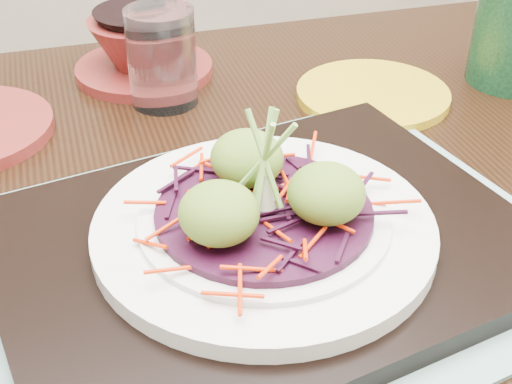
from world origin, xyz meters
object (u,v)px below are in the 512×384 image
object	(u,v)px
dining_table	(220,308)
serving_tray	(264,245)
yellow_plate	(373,94)
terracotta_bowl_set	(142,50)
water_glass	(162,57)
white_plate	(264,227)

from	to	relation	value
dining_table	serving_tray	distance (m)	0.14
serving_tray	yellow_plate	size ratio (longest dim) A/B	2.38
serving_tray	terracotta_bowl_set	distance (m)	0.38
dining_table	yellow_plate	distance (m)	0.31
water_glass	terracotta_bowl_set	world-z (taller)	water_glass
white_plate	yellow_plate	size ratio (longest dim) A/B	1.54
terracotta_bowl_set	yellow_plate	world-z (taller)	terracotta_bowl_set
white_plate	water_glass	bearing A→B (deg)	93.53
serving_tray	water_glass	xyz separation A→B (m)	(-0.02, 0.30, 0.04)
dining_table	water_glass	bearing A→B (deg)	90.27
yellow_plate	water_glass	bearing A→B (deg)	164.20
dining_table	terracotta_bowl_set	bearing A→B (deg)	92.05
terracotta_bowl_set	yellow_plate	size ratio (longest dim) A/B	1.26
serving_tray	yellow_plate	bearing A→B (deg)	38.78
water_glass	yellow_plate	distance (m)	0.24
white_plate	water_glass	size ratio (longest dim) A/B	2.50
terracotta_bowl_set	yellow_plate	distance (m)	0.28
white_plate	terracotta_bowl_set	world-z (taller)	terracotta_bowl_set
serving_tray	dining_table	bearing A→B (deg)	98.78
water_glass	serving_tray	bearing A→B (deg)	-86.47
water_glass	yellow_plate	size ratio (longest dim) A/B	0.62
dining_table	water_glass	distance (m)	0.28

